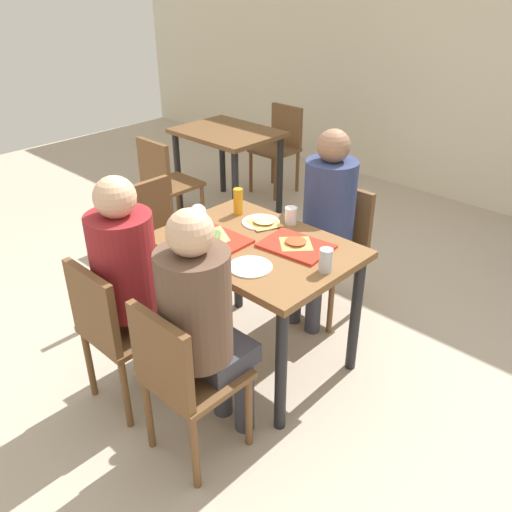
{
  "coord_description": "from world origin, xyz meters",
  "views": [
    {
      "loc": [
        1.75,
        -1.85,
        2.11
      ],
      "look_at": [
        0.0,
        0.0,
        0.7
      ],
      "focal_mm": 37.39,
      "sensor_mm": 36.0,
      "label": 1
    }
  ],
  "objects_px": {
    "chair_left_end": "(157,236)",
    "background_chair_far": "(280,142)",
    "person_in_red": "(132,273)",
    "person_in_brown_jacket": "(202,315)",
    "plastic_cup_b": "(215,258)",
    "chair_far_side": "(336,241)",
    "main_table": "(256,262)",
    "person_far_side": "(325,213)",
    "tray_red_far": "(296,246)",
    "soda_can": "(326,260)",
    "background_table": "(228,145)",
    "paper_plate_near_edge": "(250,267)",
    "plastic_cup_a": "(291,216)",
    "foil_bundle": "(198,212)",
    "pizza_slice_a": "(211,236)",
    "paper_plate_center": "(261,222)",
    "chair_near_left": "(114,325)",
    "tray_red_near": "(215,239)",
    "chair_near_right": "(181,374)",
    "condiment_bottle": "(238,201)",
    "pizza_slice_b": "(296,242)",
    "pizza_slice_c": "(264,222)",
    "background_chair_near": "(165,180)"
  },
  "relations": [
    {
      "from": "person_in_red",
      "to": "person_in_brown_jacket",
      "type": "distance_m",
      "value": 0.53
    },
    {
      "from": "chair_far_side",
      "to": "plastic_cup_a",
      "type": "relative_size",
      "value": 8.6
    },
    {
      "from": "person_far_side",
      "to": "background_chair_far",
      "type": "bearing_deg",
      "value": 138.08
    },
    {
      "from": "person_in_brown_jacket",
      "to": "tray_red_near",
      "type": "relative_size",
      "value": 3.53
    },
    {
      "from": "chair_left_end",
      "to": "background_chair_far",
      "type": "distance_m",
      "value": 2.3
    },
    {
      "from": "chair_near_left",
      "to": "paper_plate_center",
      "type": "distance_m",
      "value": 1.01
    },
    {
      "from": "pizza_slice_b",
      "to": "plastic_cup_b",
      "type": "distance_m",
      "value": 0.47
    },
    {
      "from": "main_table",
      "to": "background_chair_far",
      "type": "bearing_deg",
      "value": 128.42
    },
    {
      "from": "plastic_cup_a",
      "to": "chair_far_side",
      "type": "bearing_deg",
      "value": 86.56
    },
    {
      "from": "person_in_red",
      "to": "plastic_cup_b",
      "type": "bearing_deg",
      "value": 45.89
    },
    {
      "from": "plastic_cup_a",
      "to": "chair_near_right",
      "type": "bearing_deg",
      "value": -74.95
    },
    {
      "from": "tray_red_far",
      "to": "foil_bundle",
      "type": "distance_m",
      "value": 0.65
    },
    {
      "from": "chair_left_end",
      "to": "person_far_side",
      "type": "distance_m",
      "value": 1.13
    },
    {
      "from": "foil_bundle",
      "to": "chair_near_left",
      "type": "bearing_deg",
      "value": -75.99
    },
    {
      "from": "chair_near_left",
      "to": "tray_red_far",
      "type": "height_order",
      "value": "chair_near_left"
    },
    {
      "from": "pizza_slice_a",
      "to": "pizza_slice_b",
      "type": "xyz_separation_m",
      "value": [
        0.38,
        0.27,
        0.0
      ]
    },
    {
      "from": "main_table",
      "to": "pizza_slice_c",
      "type": "xyz_separation_m",
      "value": [
        -0.13,
        0.2,
        0.13
      ]
    },
    {
      "from": "soda_can",
      "to": "pizza_slice_c",
      "type": "bearing_deg",
      "value": 162.28
    },
    {
      "from": "soda_can",
      "to": "background_table",
      "type": "bearing_deg",
      "value": 146.99
    },
    {
      "from": "pizza_slice_a",
      "to": "foil_bundle",
      "type": "bearing_deg",
      "value": 153.03
    },
    {
      "from": "soda_can",
      "to": "condiment_bottle",
      "type": "relative_size",
      "value": 0.76
    },
    {
      "from": "paper_plate_center",
      "to": "person_in_red",
      "type": "bearing_deg",
      "value": -97.28
    },
    {
      "from": "chair_left_end",
      "to": "paper_plate_center",
      "type": "xyz_separation_m",
      "value": [
        0.75,
        0.21,
        0.28
      ]
    },
    {
      "from": "chair_near_left",
      "to": "tray_red_far",
      "type": "distance_m",
      "value": 1.02
    },
    {
      "from": "chair_left_end",
      "to": "condiment_bottle",
      "type": "relative_size",
      "value": 5.37
    },
    {
      "from": "paper_plate_near_edge",
      "to": "paper_plate_center",
      "type": "bearing_deg",
      "value": 127.4
    },
    {
      "from": "plastic_cup_b",
      "to": "chair_near_left",
      "type": "bearing_deg",
      "value": -123.45
    },
    {
      "from": "paper_plate_near_edge",
      "to": "soda_can",
      "type": "relative_size",
      "value": 1.8
    },
    {
      "from": "paper_plate_center",
      "to": "soda_can",
      "type": "bearing_deg",
      "value": -17.23
    },
    {
      "from": "tray_red_far",
      "to": "soda_can",
      "type": "bearing_deg",
      "value": -19.63
    },
    {
      "from": "paper_plate_center",
      "to": "paper_plate_near_edge",
      "type": "xyz_separation_m",
      "value": [
        0.32,
        -0.41,
        0.0
      ]
    },
    {
      "from": "tray_red_near",
      "to": "pizza_slice_a",
      "type": "height_order",
      "value": "pizza_slice_a"
    },
    {
      "from": "plastic_cup_a",
      "to": "background_chair_near",
      "type": "height_order",
      "value": "plastic_cup_a"
    },
    {
      "from": "pizza_slice_c",
      "to": "condiment_bottle",
      "type": "height_order",
      "value": "condiment_bottle"
    },
    {
      "from": "plastic_cup_a",
      "to": "background_table",
      "type": "height_order",
      "value": "plastic_cup_a"
    },
    {
      "from": "person_far_side",
      "to": "plastic_cup_a",
      "type": "xyz_separation_m",
      "value": [
        -0.03,
        -0.3,
        0.08
      ]
    },
    {
      "from": "person_in_brown_jacket",
      "to": "chair_far_side",
      "type": "bearing_deg",
      "value": 100.83
    },
    {
      "from": "chair_far_side",
      "to": "pizza_slice_a",
      "type": "bearing_deg",
      "value": -102.51
    },
    {
      "from": "condiment_bottle",
      "to": "foil_bundle",
      "type": "bearing_deg",
      "value": -115.05
    },
    {
      "from": "paper_plate_near_edge",
      "to": "chair_left_end",
      "type": "bearing_deg",
      "value": 169.04
    },
    {
      "from": "chair_far_side",
      "to": "background_chair_far",
      "type": "height_order",
      "value": "same"
    },
    {
      "from": "person_far_side",
      "to": "chair_left_end",
      "type": "bearing_deg",
      "value": -145.78
    },
    {
      "from": "chair_near_left",
      "to": "tray_red_near",
      "type": "distance_m",
      "value": 0.69
    },
    {
      "from": "pizza_slice_a",
      "to": "soda_can",
      "type": "xyz_separation_m",
      "value": [
        0.65,
        0.16,
        0.04
      ]
    },
    {
      "from": "chair_left_end",
      "to": "soda_can",
      "type": "xyz_separation_m",
      "value": [
        1.36,
        0.02,
        0.33
      ]
    },
    {
      "from": "person_in_brown_jacket",
      "to": "background_chair_far",
      "type": "height_order",
      "value": "person_in_brown_jacket"
    },
    {
      "from": "main_table",
      "to": "background_chair_far",
      "type": "height_order",
      "value": "background_chair_far"
    },
    {
      "from": "chair_near_right",
      "to": "foil_bundle",
      "type": "distance_m",
      "value": 1.08
    },
    {
      "from": "plastic_cup_a",
      "to": "soda_can",
      "type": "xyz_separation_m",
      "value": [
        0.48,
        -0.3,
        0.01
      ]
    },
    {
      "from": "main_table",
      "to": "plastic_cup_a",
      "type": "distance_m",
      "value": 0.36
    }
  ]
}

